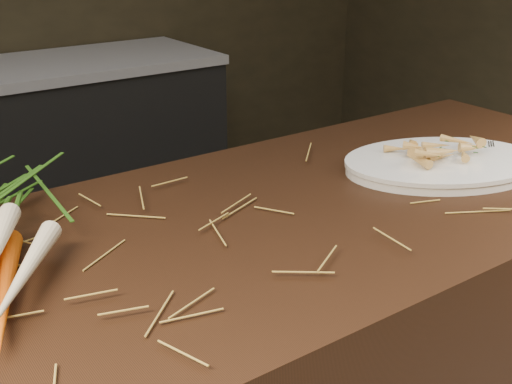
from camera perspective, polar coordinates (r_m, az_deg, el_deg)
back_counter at (r=2.96m, az=-20.68°, el=2.29°), size 1.82×0.62×0.84m
straw_bedding at (r=1.02m, az=-11.48°, el=-5.36°), size 1.40×0.60×0.02m
serving_platter at (r=1.41m, az=16.19°, el=2.30°), size 0.49×0.42×0.02m
roasted_veg_heap at (r=1.40m, az=16.34°, el=3.61°), size 0.25×0.22×0.05m
serving_fork at (r=1.47m, az=21.72°, el=2.87°), size 0.13×0.11×0.00m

